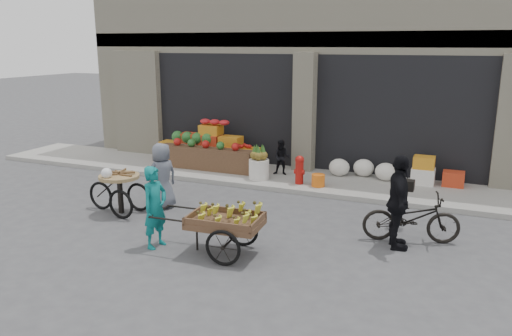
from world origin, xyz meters
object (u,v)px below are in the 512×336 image
at_px(orange_bucket, 318,180).
at_px(bicycle, 411,218).
at_px(tricycle_cart, 120,187).
at_px(seated_person, 282,157).
at_px(vendor_woman, 155,207).
at_px(banana_cart, 223,219).
at_px(vendor_grey, 162,176).
at_px(cyclist, 398,202).
at_px(fire_hydrant, 299,169).
at_px(pineapple_bin, 259,169).

height_order(orange_bucket, bicycle, bicycle).
height_order(orange_bucket, tricycle_cart, tricycle_cart).
xyz_separation_m(seated_person, vendor_woman, (-0.49, -5.12, 0.15)).
bearing_deg(bicycle, orange_bucket, 30.38).
distance_m(banana_cart, tricycle_cart, 3.14).
bearing_deg(banana_cart, seated_person, 94.97).
bearing_deg(seated_person, vendor_grey, -125.79).
height_order(banana_cart, vendor_grey, vendor_grey).
xyz_separation_m(tricycle_cart, vendor_grey, (0.64, 0.65, 0.16)).
bearing_deg(cyclist, vendor_grey, 72.21).
relative_size(seated_person, tricycle_cart, 0.65).
bearing_deg(cyclist, tricycle_cart, 79.14).
height_order(fire_hydrant, orange_bucket, fire_hydrant).
bearing_deg(bicycle, fire_hydrant, 35.16).
bearing_deg(vendor_woman, banana_cart, -73.51).
distance_m(pineapple_bin, vendor_woman, 4.53).
bearing_deg(vendor_grey, seated_person, 176.96).
bearing_deg(vendor_grey, orange_bucket, 155.35).
relative_size(vendor_grey, bicycle, 0.84).
bearing_deg(pineapple_bin, orange_bucket, -3.58).
height_order(vendor_woman, cyclist, cyclist).
relative_size(orange_bucket, bicycle, 0.19).
bearing_deg(fire_hydrant, tricycle_cart, -131.91).
height_order(vendor_woman, tricycle_cart, vendor_woman).
bearing_deg(tricycle_cart, pineapple_bin, 64.69).
bearing_deg(pineapple_bin, fire_hydrant, -2.60).
relative_size(pineapple_bin, cyclist, 0.31).
relative_size(vendor_woman, bicycle, 0.85).
distance_m(seated_person, banana_cart, 5.00).
height_order(seated_person, vendor_woman, vendor_woman).
relative_size(orange_bucket, vendor_woman, 0.22).
bearing_deg(banana_cart, orange_bucket, 80.29).
distance_m(banana_cart, vendor_woman, 1.25).
xyz_separation_m(banana_cart, vendor_grey, (-2.31, 1.70, 0.09)).
distance_m(fire_hydrant, vendor_grey, 3.45).
xyz_separation_m(banana_cart, cyclist, (2.68, 1.42, 0.21)).
bearing_deg(vendor_woman, fire_hydrant, -6.17).
bearing_deg(pineapple_bin, tricycle_cart, -118.79).
bearing_deg(vendor_woman, bicycle, -55.44).
bearing_deg(vendor_grey, banana_cart, 76.37).
relative_size(fire_hydrant, vendor_grey, 0.49).
height_order(seated_person, vendor_grey, vendor_grey).
bearing_deg(seated_person, vendor_woman, -105.48).
bearing_deg(vendor_woman, seated_person, 3.28).
bearing_deg(vendor_woman, orange_bucket, -12.19).
height_order(vendor_grey, bicycle, vendor_grey).
xyz_separation_m(pineapple_bin, vendor_grey, (-1.17, -2.65, 0.35)).
bearing_deg(banana_cart, vendor_woman, -175.84).
distance_m(vendor_woman, tricycle_cart, 2.12).
xyz_separation_m(pineapple_bin, cyclist, (3.82, -2.93, 0.47)).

